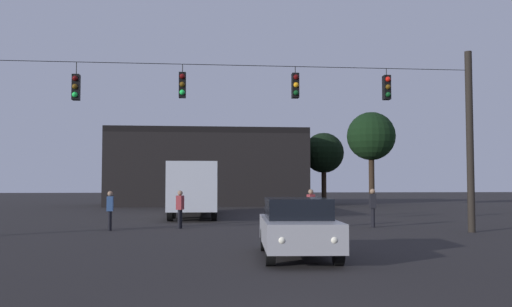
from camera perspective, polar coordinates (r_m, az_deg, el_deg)
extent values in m
plane|color=black|center=(30.72, -3.35, -6.68)|extent=(168.00, 168.00, 0.00)
cylinder|color=black|center=(23.18, 21.34, 1.21)|extent=(0.28, 0.28, 7.15)
cylinder|color=black|center=(21.12, -2.20, 9.15)|extent=(18.56, 0.02, 0.02)
cylinder|color=black|center=(21.54, -18.16, 8.40)|extent=(0.03, 0.03, 0.46)
cube|color=black|center=(21.41, -18.20, 6.55)|extent=(0.26, 0.32, 0.95)
sphere|color=#510A0A|center=(21.29, -18.29, 7.43)|extent=(0.20, 0.20, 0.20)
sphere|color=#5B3D0C|center=(21.24, -18.30, 6.63)|extent=(0.20, 0.20, 0.20)
sphere|color=#1EE04C|center=(21.19, -18.32, 5.83)|extent=(0.20, 0.20, 0.20)
cylinder|color=black|center=(21.06, -7.64, 8.74)|extent=(0.03, 0.03, 0.31)
cube|color=black|center=(20.94, -7.66, 7.05)|extent=(0.26, 0.32, 0.95)
sphere|color=#510A0A|center=(20.82, -7.67, 7.95)|extent=(0.20, 0.20, 0.20)
sphere|color=#5B3D0C|center=(20.76, -7.67, 7.14)|extent=(0.20, 0.20, 0.20)
sphere|color=#1EE04C|center=(20.71, -7.68, 6.32)|extent=(0.20, 0.20, 0.20)
cylinder|color=black|center=(21.35, 4.10, 8.64)|extent=(0.03, 0.03, 0.26)
cube|color=black|center=(21.23, 4.11, 7.04)|extent=(0.26, 0.32, 0.95)
sphere|color=#510A0A|center=(21.11, 4.19, 7.93)|extent=(0.20, 0.20, 0.20)
sphere|color=orange|center=(21.06, 4.19, 7.13)|extent=(0.20, 0.20, 0.20)
sphere|color=#0C4219|center=(21.01, 4.19, 6.32)|extent=(0.20, 0.20, 0.20)
cylinder|color=black|center=(22.23, 13.39, 8.22)|extent=(0.03, 0.03, 0.27)
cube|color=black|center=(22.12, 13.41, 6.67)|extent=(0.26, 0.32, 0.95)
sphere|color=red|center=(22.00, 13.56, 7.52)|extent=(0.20, 0.20, 0.20)
sphere|color=#5B3D0C|center=(21.95, 13.57, 6.75)|extent=(0.20, 0.20, 0.20)
sphere|color=#0C4219|center=(21.90, 13.58, 5.98)|extent=(0.20, 0.20, 0.20)
cube|color=#B7BCC6|center=(32.32, -6.39, -3.38)|extent=(2.66, 11.04, 2.50)
cube|color=black|center=(32.32, -6.38, -2.30)|extent=(2.69, 10.38, 0.70)
cylinder|color=black|center=(36.35, -7.98, -5.31)|extent=(0.29, 1.00, 1.00)
cylinder|color=black|center=(36.30, -4.46, -5.33)|extent=(0.29, 1.00, 1.00)
cylinder|color=black|center=(30.21, -8.63, -5.76)|extent=(0.29, 1.00, 1.00)
cylinder|color=black|center=(30.14, -4.40, -5.79)|extent=(0.29, 1.00, 1.00)
cylinder|color=black|center=(28.23, -8.91, -5.94)|extent=(0.29, 1.00, 1.00)
cylinder|color=black|center=(28.16, -4.37, -5.98)|extent=(0.29, 1.00, 1.00)
cube|color=beige|center=(35.62, -6.23, -2.38)|extent=(2.57, 0.84, 0.56)
cube|color=beige|center=(29.57, -6.53, -2.22)|extent=(2.57, 0.84, 0.56)
cube|color=#99999E|center=(14.32, 4.36, -8.11)|extent=(2.08, 4.41, 0.68)
cube|color=black|center=(14.43, 4.28, -5.68)|extent=(1.74, 2.42, 0.52)
cylinder|color=black|center=(13.07, 8.54, -10.06)|extent=(0.26, 0.65, 0.64)
cylinder|color=black|center=(12.88, 1.50, -10.19)|extent=(0.26, 0.65, 0.64)
cylinder|color=black|center=(15.85, 6.68, -8.84)|extent=(0.26, 0.65, 0.64)
cylinder|color=black|center=(15.70, 0.90, -8.92)|extent=(0.26, 0.65, 0.64)
sphere|color=white|center=(12.33, 8.11, -8.89)|extent=(0.18, 0.18, 0.18)
sphere|color=white|center=(12.18, 2.70, -8.99)|extent=(0.18, 0.18, 0.18)
cylinder|color=black|center=(23.66, -7.84, -6.75)|extent=(0.14, 0.14, 0.79)
cylinder|color=black|center=(23.51, -7.98, -6.77)|extent=(0.14, 0.14, 0.79)
cube|color=maroon|center=(23.55, -7.89, -5.07)|extent=(0.34, 0.42, 0.60)
sphere|color=#8C6B51|center=(23.54, -7.89, -4.09)|extent=(0.22, 0.22, 0.22)
cylinder|color=black|center=(24.58, 12.02, -6.54)|extent=(0.14, 0.14, 0.83)
cylinder|color=black|center=(24.43, 12.09, -6.56)|extent=(0.14, 0.14, 0.83)
cube|color=black|center=(24.47, 12.03, -4.86)|extent=(0.28, 0.38, 0.62)
sphere|color=#8C6B51|center=(24.46, 12.02, -3.87)|extent=(0.22, 0.22, 0.22)
cylinder|color=black|center=(23.77, 5.65, -6.72)|extent=(0.14, 0.14, 0.82)
cylinder|color=black|center=(23.62, 5.82, -6.74)|extent=(0.14, 0.14, 0.82)
cube|color=maroon|center=(23.66, 5.73, -4.99)|extent=(0.32, 0.41, 0.62)
sphere|color=#8C6B51|center=(23.65, 5.72, -3.98)|extent=(0.22, 0.22, 0.22)
cylinder|color=black|center=(22.98, -14.97, -6.79)|extent=(0.14, 0.14, 0.79)
cylinder|color=black|center=(23.13, -14.93, -6.76)|extent=(0.14, 0.14, 0.79)
cube|color=#2D4C7F|center=(23.02, -14.93, -5.06)|extent=(0.26, 0.37, 0.59)
sphere|color=#8C6B51|center=(23.01, -14.91, -4.06)|extent=(0.21, 0.21, 0.21)
cube|color=black|center=(48.69, -5.06, -1.79)|extent=(16.87, 8.09, 6.06)
cube|color=black|center=(48.88, -5.04, 2.05)|extent=(16.87, 8.09, 0.50)
cylinder|color=#2D2116|center=(51.34, 7.07, -3.31)|extent=(0.45, 0.45, 3.44)
sphere|color=black|center=(51.42, 7.05, 0.07)|extent=(3.74, 3.74, 3.74)
cylinder|color=#2D2116|center=(46.88, 11.93, -2.66)|extent=(0.47, 0.47, 4.46)
sphere|color=black|center=(47.04, 11.88, 1.78)|extent=(4.05, 4.05, 4.05)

